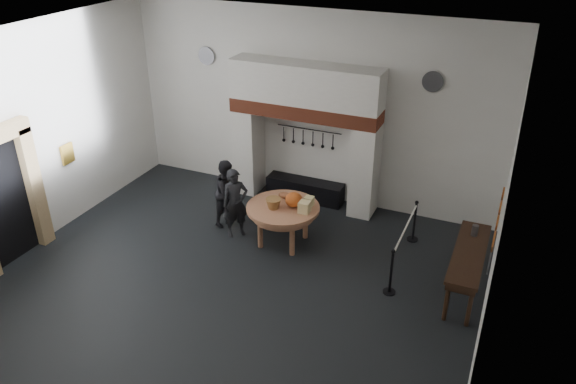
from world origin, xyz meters
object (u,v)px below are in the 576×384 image
at_px(iron_range, 305,190).
at_px(side_table, 469,253).
at_px(visitor_near, 235,203).
at_px(barrier_post_far, 414,222).
at_px(work_table, 283,208).
at_px(visitor_far, 228,192).
at_px(barrier_post_near, 391,273).

distance_m(iron_range, side_table, 4.72).
relative_size(visitor_near, barrier_post_far, 1.72).
xyz_separation_m(work_table, visitor_far, (-1.47, 0.29, -0.08)).
bearing_deg(barrier_post_near, side_table, 24.50).
bearing_deg(barrier_post_far, visitor_far, -167.27).
xyz_separation_m(iron_range, visitor_far, (-1.16, -1.73, 0.51)).
bearing_deg(work_table, visitor_far, 168.84).
bearing_deg(visitor_near, visitor_far, 90.20).
height_order(work_table, barrier_post_far, barrier_post_far).
relative_size(work_table, barrier_post_near, 1.71).
relative_size(iron_range, visitor_far, 1.25).
xyz_separation_m(work_table, visitor_near, (-1.07, -0.11, -0.06)).
relative_size(visitor_far, barrier_post_far, 1.69).
distance_m(work_table, side_table, 3.80).
relative_size(visitor_far, side_table, 0.69).
relative_size(work_table, visitor_far, 1.01).
bearing_deg(visitor_near, iron_range, 25.62).
height_order(visitor_far, side_table, visitor_far).
bearing_deg(barrier_post_far, iron_range, 163.81).
bearing_deg(side_table, visitor_far, 174.32).
distance_m(visitor_near, visitor_far, 0.57).
bearing_deg(work_table, visitor_near, -174.07).
bearing_deg(side_table, work_table, 176.48).
bearing_deg(barrier_post_far, work_table, -154.77).
xyz_separation_m(visitor_far, barrier_post_near, (4.00, -1.10, -0.31)).
bearing_deg(visitor_far, side_table, -84.98).
distance_m(barrier_post_near, barrier_post_far, 2.00).
relative_size(barrier_post_near, barrier_post_far, 1.00).
bearing_deg(iron_range, side_table, -28.75).
xyz_separation_m(work_table, barrier_post_far, (2.53, 1.19, -0.39)).
xyz_separation_m(barrier_post_near, barrier_post_far, (0.00, 2.00, 0.00)).
distance_m(work_table, barrier_post_far, 2.82).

